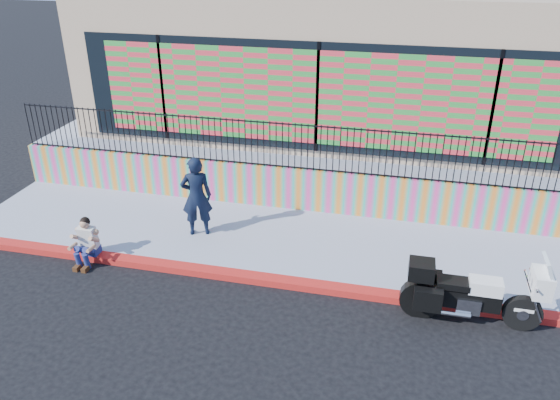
% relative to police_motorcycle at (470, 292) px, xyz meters
% --- Properties ---
extents(ground, '(90.00, 90.00, 0.00)m').
position_rel_police_motorcycle_xyz_m(ground, '(-3.69, 0.35, -0.66)').
color(ground, black).
rests_on(ground, ground).
extents(red_curb, '(16.00, 0.30, 0.15)m').
position_rel_police_motorcycle_xyz_m(red_curb, '(-3.69, 0.35, -0.58)').
color(red_curb, '#A80C23').
rests_on(red_curb, ground).
extents(sidewalk, '(16.00, 3.00, 0.15)m').
position_rel_police_motorcycle_xyz_m(sidewalk, '(-3.69, 2.00, -0.58)').
color(sidewalk, '#97A0B6').
rests_on(sidewalk, ground).
extents(mural_wall, '(16.00, 0.20, 1.10)m').
position_rel_police_motorcycle_xyz_m(mural_wall, '(-3.69, 3.60, 0.04)').
color(mural_wall, '#EC3E92').
rests_on(mural_wall, sidewalk).
extents(metal_fence, '(15.80, 0.04, 1.20)m').
position_rel_police_motorcycle_xyz_m(metal_fence, '(-3.69, 3.60, 1.19)').
color(metal_fence, black).
rests_on(metal_fence, mural_wall).
extents(elevated_platform, '(16.00, 10.00, 1.25)m').
position_rel_police_motorcycle_xyz_m(elevated_platform, '(-3.69, 8.70, -0.03)').
color(elevated_platform, '#97A0B6').
rests_on(elevated_platform, ground).
extents(storefront_building, '(14.00, 8.06, 4.00)m').
position_rel_police_motorcycle_xyz_m(storefront_building, '(-3.69, 8.48, 2.59)').
color(storefront_building, tan).
rests_on(storefront_building, elevated_platform).
extents(police_motorcycle, '(2.53, 0.83, 1.57)m').
position_rel_police_motorcycle_xyz_m(police_motorcycle, '(0.00, 0.00, 0.00)').
color(police_motorcycle, black).
rests_on(police_motorcycle, ground).
extents(police_officer, '(0.83, 0.68, 1.94)m').
position_rel_police_motorcycle_xyz_m(police_officer, '(-6.01, 1.77, 0.46)').
color(police_officer, black).
rests_on(police_officer, sidewalk).
extents(seated_man, '(0.54, 0.71, 1.06)m').
position_rel_police_motorcycle_xyz_m(seated_man, '(-8.02, 0.16, -0.21)').
color(seated_man, navy).
rests_on(seated_man, ground).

